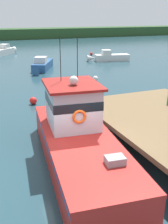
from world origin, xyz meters
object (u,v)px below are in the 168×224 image
at_px(main_fishing_boat, 76,136).
at_px(mooring_buoy_channel_marker, 95,79).
at_px(moored_boat_far_right, 42,65).
at_px(moored_boat_far_left, 109,57).
at_px(moored_boat_off_the_point, 3,51).
at_px(mooring_buoy_inshore, 33,101).
at_px(mooring_buoy_spare_mooring, 91,54).

relative_size(main_fishing_boat, mooring_buoy_channel_marker, 20.59).
relative_size(moored_boat_far_right, moored_boat_far_left, 1.01).
relative_size(moored_boat_far_left, mooring_buoy_channel_marker, 11.54).
distance_m(main_fishing_boat, moored_boat_off_the_point, 32.91).
xyz_separation_m(mooring_buoy_inshore, mooring_buoy_channel_marker, (6.54, 4.38, -0.00)).
height_order(moored_boat_far_left, mooring_buoy_spare_mooring, moored_boat_far_left).
distance_m(mooring_buoy_inshore, mooring_buoy_channel_marker, 7.87).
height_order(moored_boat_far_right, mooring_buoy_channel_marker, moored_boat_far_right).
relative_size(moored_boat_off_the_point, mooring_buoy_spare_mooring, 12.76).
bearing_deg(moored_boat_off_the_point, mooring_buoy_channel_marker, -75.29).
relative_size(moored_boat_far_right, mooring_buoy_inshore, 11.42).
distance_m(moored_boat_far_left, mooring_buoy_channel_marker, 11.66).
bearing_deg(mooring_buoy_spare_mooring, moored_boat_far_right, -138.71).
bearing_deg(mooring_buoy_channel_marker, mooring_buoy_inshore, -146.20).
relative_size(main_fishing_boat, mooring_buoy_spare_mooring, 23.86).
bearing_deg(main_fishing_boat, mooring_buoy_channel_marker, 61.92).
bearing_deg(moored_boat_far_left, main_fishing_boat, -120.58).
bearing_deg(main_fishing_boat, moored_boat_far_left, 59.42).
height_order(moored_boat_far_right, mooring_buoy_spare_mooring, moored_boat_far_right).
height_order(main_fishing_boat, moored_boat_far_left, main_fishing_boat).
bearing_deg(moored_boat_far_right, moored_boat_off_the_point, 99.89).
xyz_separation_m(main_fishing_boat, moored_boat_far_left, (12.88, 21.80, -0.53)).
relative_size(moored_boat_off_the_point, mooring_buoy_inshore, 10.84).
distance_m(mooring_buoy_inshore, mooring_buoy_spare_mooring, 23.67).
height_order(mooring_buoy_spare_mooring, mooring_buoy_channel_marker, mooring_buoy_channel_marker).
distance_m(main_fishing_boat, mooring_buoy_channel_marker, 13.72).
distance_m(main_fishing_boat, mooring_buoy_spare_mooring, 30.37).
distance_m(moored_boat_off_the_point, mooring_buoy_channel_marker, 21.51).
relative_size(mooring_buoy_inshore, mooring_buoy_channel_marker, 1.02).
xyz_separation_m(moored_boat_far_left, mooring_buoy_channel_marker, (-6.44, -9.72, -0.24)).
bearing_deg(moored_boat_far_right, mooring_buoy_spare_mooring, 41.29).
bearing_deg(moored_boat_off_the_point, moored_boat_far_right, -80.11).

